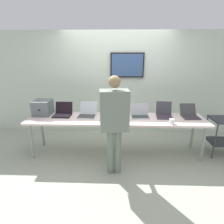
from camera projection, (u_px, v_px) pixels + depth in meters
The scene contains 13 objects.
ground at pixel (116, 153), 3.71m from camera, with size 8.00×8.00×0.04m, color #9EA690.
back_wall at pixel (117, 84), 4.39m from camera, with size 8.00×0.11×2.43m.
workbench at pixel (116, 120), 3.48m from camera, with size 3.40×0.70×0.75m.
equipment_box at pixel (43, 108), 3.61m from camera, with size 0.34×0.35×0.30m.
laptop_station_0 at pixel (63, 113), 3.60m from camera, with size 0.35×0.34×0.24m.
laptop_station_1 at pixel (88, 113), 3.58m from camera, with size 0.37×0.42×0.25m.
laptop_station_2 at pixel (113, 113), 3.56m from camera, with size 0.40×0.38×0.23m.
laptop_station_3 at pixel (140, 114), 3.53m from camera, with size 0.36×0.30×0.24m.
laptop_station_4 at pixel (164, 113), 3.54m from camera, with size 0.33×0.37×0.27m.
laptop_station_5 at pixel (190, 114), 3.52m from camera, with size 0.33×0.37×0.23m.
person at pixel (114, 117), 2.80m from camera, with size 0.48×0.62×1.65m.
coffee_mug at pixel (172, 121), 3.19m from camera, with size 0.09×0.09×0.09m.
storage_cart at pixel (224, 131), 3.53m from camera, with size 0.56×0.44×0.75m.
Camera 1 is at (0.03, -3.25, 1.97)m, focal length 28.90 mm.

